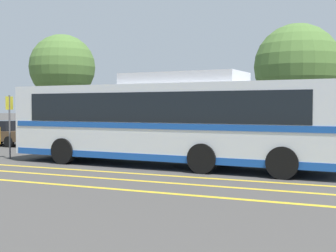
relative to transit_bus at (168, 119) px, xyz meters
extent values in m
plane|color=#423F3D|center=(0.05, 0.28, -1.73)|extent=(220.00, 220.00, 0.00)
cube|color=gold|center=(-0.02, -2.20, -1.73)|extent=(32.51, 0.20, 0.01)
cube|color=gold|center=(-0.02, -3.49, -1.73)|extent=(32.51, 0.20, 0.01)
cube|color=gold|center=(-0.02, -5.00, -1.73)|extent=(32.51, 0.20, 0.01)
cube|color=#99999E|center=(-0.02, 6.64, -1.65)|extent=(40.51, 0.36, 0.15)
cube|color=silver|center=(-0.02, 0.00, -0.07)|extent=(12.63, 3.18, 2.69)
cube|color=black|center=(-0.02, 0.00, 0.45)|extent=(10.88, 3.14, 1.05)
cube|color=#194CA5|center=(-0.02, 0.00, -0.19)|extent=(12.38, 3.21, 0.20)
cube|color=#194CA5|center=(-0.02, 0.00, -1.29)|extent=(12.38, 3.20, 0.24)
cube|color=black|center=(-6.29, 0.32, -0.02)|extent=(0.15, 2.25, 1.99)
cube|color=black|center=(-6.29, 0.32, 1.13)|extent=(0.13, 1.79, 0.24)
cube|color=silver|center=(0.61, -0.03, 1.48)|extent=(4.48, 2.26, 0.41)
cube|color=black|center=(-6.57, 0.33, -1.18)|extent=(0.14, 1.92, 0.04)
cube|color=black|center=(-6.57, 0.33, -1.38)|extent=(0.14, 1.92, 0.04)
cylinder|color=black|center=(-3.95, -1.03, -1.23)|extent=(1.01, 0.33, 1.00)
cylinder|color=black|center=(-3.83, 1.42, -1.23)|extent=(1.01, 0.33, 1.00)
cylinder|color=black|center=(1.80, -1.32, -1.23)|extent=(1.01, 0.33, 1.00)
cylinder|color=black|center=(1.92, 1.13, -1.23)|extent=(1.01, 0.33, 1.00)
cylinder|color=black|center=(4.42, -1.45, -1.23)|extent=(1.01, 0.33, 1.00)
cylinder|color=black|center=(4.54, 1.00, -1.23)|extent=(1.01, 0.33, 1.00)
cube|color=#4C3823|center=(-12.35, 4.81, -1.15)|extent=(4.05, 1.99, 0.55)
cube|color=black|center=(-12.25, 4.80, -0.59)|extent=(1.74, 1.67, 0.56)
cylinder|color=black|center=(-13.54, 5.72, -1.43)|extent=(0.61, 0.22, 0.60)
cylinder|color=black|center=(-11.15, 3.89, -1.43)|extent=(0.61, 0.22, 0.60)
cylinder|color=black|center=(-11.08, 5.62, -1.43)|extent=(0.61, 0.22, 0.60)
cube|color=#335B33|center=(-5.93, 4.54, -1.07)|extent=(4.83, 2.11, 0.71)
cube|color=black|center=(-5.82, 4.55, -0.50)|extent=(2.09, 1.69, 0.44)
cylinder|color=black|center=(-7.32, 3.60, -1.43)|extent=(0.61, 0.25, 0.60)
cylinder|color=black|center=(-7.45, 5.25, -1.43)|extent=(0.61, 0.25, 0.60)
cylinder|color=black|center=(-4.41, 3.83, -1.43)|extent=(0.61, 0.25, 0.60)
cylinder|color=black|center=(-4.55, 5.48, -1.43)|extent=(0.61, 0.25, 0.60)
cylinder|color=#59595E|center=(-7.15, -0.42, -0.39)|extent=(0.07, 0.07, 2.69)
cube|color=yellow|center=(-7.15, -0.42, 0.63)|extent=(0.05, 0.40, 0.56)
cylinder|color=#513823|center=(-12.04, 9.90, -0.13)|extent=(0.28, 0.28, 3.20)
sphere|color=#4C7033|center=(-12.04, 9.90, 3.09)|extent=(4.33, 4.33, 4.33)
cylinder|color=#513823|center=(3.34, 8.74, -0.43)|extent=(0.28, 0.28, 2.61)
sphere|color=#4C7033|center=(3.34, 8.74, 2.51)|extent=(4.36, 4.36, 4.36)
camera|label=1|loc=(6.92, -15.77, 0.47)|focal=50.00mm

